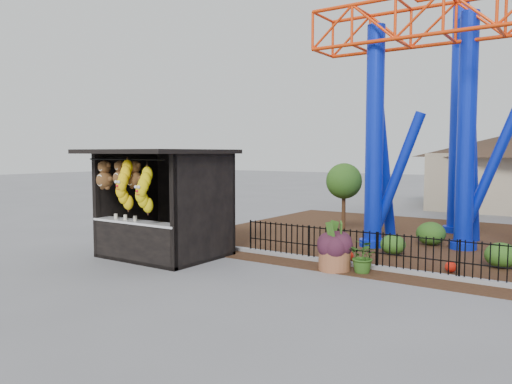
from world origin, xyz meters
The scene contains 9 objects.
ground centered at (0.00, 0.00, 0.00)m, with size 120.00×120.00×0.00m, color slate.
mulch_bed centered at (4.00, 8.00, 0.01)m, with size 18.00×12.00×0.02m, color #331E11.
curb centered at (4.00, 3.00, 0.06)m, with size 18.00×0.18×0.12m, color gray.
prize_booth centered at (-3.01, 0.90, 1.54)m, with size 3.50×3.40×3.12m.
picket_fence centered at (4.90, 3.00, 0.50)m, with size 12.20×0.06×1.00m, color black, non-canonical shape.
terracotta_planter centered at (1.89, 2.36, 0.27)m, with size 0.82×0.82×0.55m, color #965736.
planter_foliage centered at (1.89, 2.36, 0.87)m, with size 0.70×0.70×0.64m, color #331422.
potted_plant centered at (2.64, 2.48, 0.43)m, with size 0.78×0.68×0.87m, color #284C16.
landscaping centered at (4.58, 5.93, 0.33)m, with size 7.28×4.36×0.75m.
Camera 1 is at (7.37, -9.24, 3.03)m, focal length 35.00 mm.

